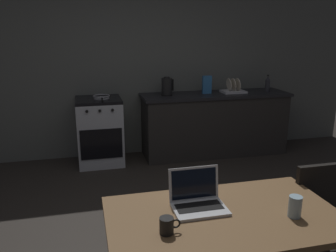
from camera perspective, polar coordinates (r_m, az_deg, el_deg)
name	(u,v)px	position (r m, az deg, el deg)	size (l,w,h in m)	color
ground_plane	(177,247)	(3.17, 1.48, -19.11)	(12.00, 12.00, 0.00)	#2D2823
back_wall	(152,58)	(5.16, -2.59, 11.09)	(6.40, 0.10, 2.82)	#5D605A
kitchen_counter	(214,124)	(5.22, 7.59, 0.41)	(2.16, 0.64, 0.91)	#282623
stove_oven	(100,131)	(4.89, -11.07, -0.83)	(0.60, 0.62, 0.91)	#B7BABF
dining_table	(224,225)	(2.17, 9.17, -15.76)	(1.38, 0.79, 0.75)	brown
chair	(326,219)	(2.78, 24.41, -13.74)	(0.40, 0.40, 0.88)	black
laptop	(198,200)	(2.17, 4.90, -12.04)	(0.32, 0.25, 0.23)	silver
electric_kettle	(167,87)	(4.89, -0.20, 6.47)	(0.17, 0.15, 0.26)	black
bottle	(267,84)	(5.40, 15.96, 6.64)	(0.07, 0.07, 0.25)	#2D2D33
frying_pan	(101,97)	(4.75, -10.83, 4.70)	(0.23, 0.40, 0.05)	gray
coffee_mug	(167,225)	(1.92, -0.16, -15.96)	(0.12, 0.08, 0.09)	black
drinking_glass	(295,207)	(2.18, 20.05, -12.27)	(0.08, 0.08, 0.13)	#99B7C6
cereal_box	(207,85)	(5.08, 6.38, 6.73)	(0.13, 0.05, 0.26)	#3372B2
dish_rack	(233,89)	(5.22, 10.61, 5.91)	(0.34, 0.26, 0.21)	silver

